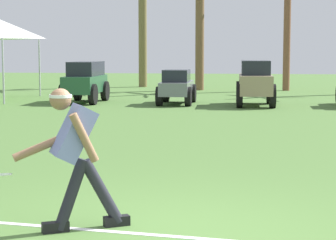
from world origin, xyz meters
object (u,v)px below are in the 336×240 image
object	(u,v)px
frisbee_thrower	(75,151)
frisbee_in_flight	(0,175)
palm_tree_left_of_centre	(200,21)
palm_tree_right_of_centre	(287,3)
parked_car_slot_b	(177,86)
palm_tree_far_left	(142,10)
parked_car_slot_a	(85,80)
parked_car_slot_c	(255,82)

from	to	relation	value
frisbee_thrower	frisbee_in_flight	size ratio (longest dim) A/B	4.22
palm_tree_left_of_centre	palm_tree_right_of_centre	size ratio (longest dim) A/B	0.83
parked_car_slot_b	frisbee_in_flight	bearing A→B (deg)	-89.88
palm_tree_far_left	palm_tree_left_of_centre	xyz separation A→B (m)	(2.80, -1.99, -0.59)
parked_car_slot_b	palm_tree_right_of_centre	size ratio (longest dim) A/B	0.36
frisbee_in_flight	parked_car_slot_b	size ratio (longest dim) A/B	0.15
frisbee_in_flight	parked_car_slot_a	size ratio (longest dim) A/B	0.14
parked_car_slot_a	palm_tree_right_of_centre	world-z (taller)	palm_tree_right_of_centre
parked_car_slot_b	palm_tree_far_left	bearing A→B (deg)	106.28
frisbee_in_flight	parked_car_slot_c	bearing A→B (deg)	80.41
frisbee_in_flight	palm_tree_right_of_centre	xyz separation A→B (m)	(3.74, 22.05, 3.07)
parked_car_slot_b	palm_tree_right_of_centre	distance (m)	8.74
palm_tree_left_of_centre	palm_tree_right_of_centre	distance (m)	3.70
palm_tree_right_of_centre	parked_car_slot_a	bearing A→B (deg)	-134.26
palm_tree_far_left	frisbee_thrower	bearing A→B (deg)	-81.85
palm_tree_right_of_centre	frisbee_thrower	bearing A→B (deg)	-97.90
parked_car_slot_b	palm_tree_left_of_centre	bearing A→B (deg)	88.85
palm_tree_far_left	frisbee_in_flight	bearing A→B (deg)	-83.57
frisbee_thrower	palm_tree_right_of_centre	world-z (taller)	palm_tree_right_of_centre
parked_car_slot_c	palm_tree_right_of_centre	xyz separation A→B (m)	(1.28, 7.51, 2.89)
frisbee_thrower	parked_car_slot_c	size ratio (longest dim) A/B	0.59
parked_car_slot_b	parked_car_slot_c	world-z (taller)	parked_car_slot_c
frisbee_thrower	parked_car_slot_c	world-z (taller)	parked_car_slot_c
frisbee_in_flight	palm_tree_left_of_centre	bearing A→B (deg)	89.71
frisbee_in_flight	palm_tree_far_left	bearing A→B (deg)	96.43
parked_car_slot_a	palm_tree_left_of_centre	xyz separation A→B (m)	(3.20, 6.87, 2.20)
frisbee_thrower	palm_tree_far_left	distance (m)	24.14
parked_car_slot_c	palm_tree_far_left	size ratio (longest dim) A/B	0.39
palm_tree_far_left	palm_tree_left_of_centre	distance (m)	3.49
parked_car_slot_b	palm_tree_far_left	size ratio (longest dim) A/B	0.36
frisbee_thrower	parked_car_slot_b	bearing A→B (deg)	92.89
parked_car_slot_a	parked_car_slot_b	size ratio (longest dim) A/B	1.09
frisbee_thrower	frisbee_in_flight	distance (m)	0.76
parked_car_slot_a	palm_tree_far_left	world-z (taller)	palm_tree_far_left
parked_car_slot_a	parked_car_slot_c	size ratio (longest dim) A/B	1.01
palm_tree_left_of_centre	parked_car_slot_b	bearing A→B (deg)	-91.15
palm_tree_far_left	palm_tree_left_of_centre	size ratio (longest dim) A/B	1.20
parked_car_slot_c	parked_car_slot_b	bearing A→B (deg)	174.37
parked_car_slot_b	palm_tree_far_left	distance (m)	9.94
frisbee_thrower	palm_tree_left_of_centre	bearing A→B (deg)	91.57
palm_tree_right_of_centre	palm_tree_far_left	bearing A→B (deg)	163.95
frisbee_thrower	parked_car_slot_a	world-z (taller)	frisbee_thrower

